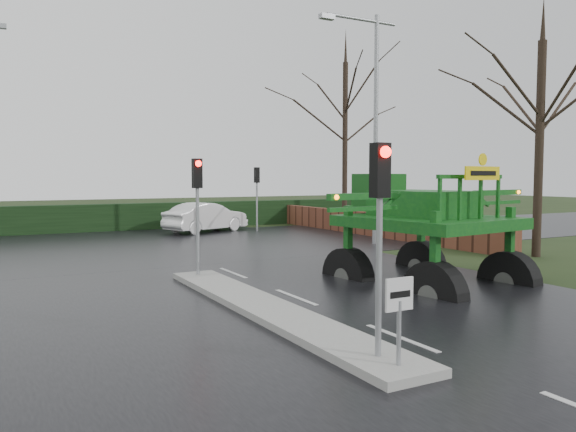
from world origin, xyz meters
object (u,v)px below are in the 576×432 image
crop_sprayer (429,211)px  street_light_right (370,108)px  keep_left_sign (399,307)px  traffic_signal_near (380,203)px  traffic_signal_far (257,184)px  traffic_signal_mid (197,191)px  white_sedan (206,232)px

crop_sprayer → street_light_right: bearing=53.9°
keep_left_sign → crop_sprayer: 6.18m
street_light_right → crop_sprayer: (-5.09, -9.31, -3.86)m
keep_left_sign → street_light_right: (9.49, 13.50, 4.93)m
keep_left_sign → traffic_signal_near: (0.00, 0.49, 1.53)m
traffic_signal_near → keep_left_sign: bearing=-90.0°
traffic_signal_far → street_light_right: bearing=101.9°
keep_left_sign → traffic_signal_near: traffic_signal_near is taller
traffic_signal_near → traffic_signal_far: 22.42m
keep_left_sign → traffic_signal_mid: (0.00, 8.99, 1.53)m
crop_sprayer → traffic_signal_near: bearing=-147.5°
keep_left_sign → traffic_signal_far: 22.93m
street_light_right → traffic_signal_near: bearing=-126.1°
keep_left_sign → traffic_signal_near: 1.61m
crop_sprayer → traffic_signal_far: bearing=71.4°
traffic_signal_far → crop_sprayer: bearing=78.9°
traffic_signal_near → street_light_right: street_light_right is taller
traffic_signal_far → street_light_right: street_light_right is taller
crop_sprayer → white_sedan: bearing=80.3°
traffic_signal_near → white_sedan: 22.56m
keep_left_sign → street_light_right: street_light_right is taller
traffic_signal_mid → street_light_right: 11.05m
traffic_signal_far → traffic_signal_near: bearing=69.6°
keep_left_sign → crop_sprayer: bearing=43.5°
traffic_signal_far → white_sedan: bearing=-16.7°
keep_left_sign → traffic_signal_far: traffic_signal_far is taller
crop_sprayer → traffic_signal_mid: bearing=125.1°
street_light_right → white_sedan: size_ratio=2.08×
white_sedan → traffic_signal_near: bearing=144.9°
traffic_signal_far → traffic_signal_mid: bearing=58.1°
crop_sprayer → white_sedan: (0.72, 18.12, -2.13)m
street_light_right → white_sedan: 11.51m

